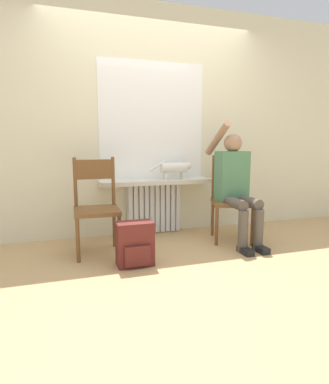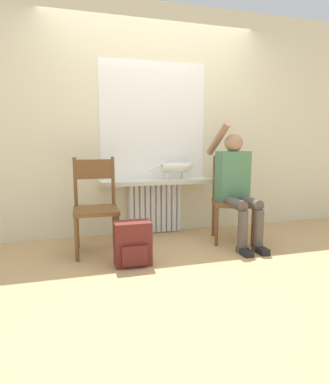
# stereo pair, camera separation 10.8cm
# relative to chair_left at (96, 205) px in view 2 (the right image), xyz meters

# --- Properties ---
(ground_plane) EXTENTS (12.00, 12.00, 0.00)m
(ground_plane) POSITION_rel_chair_left_xyz_m (0.75, -0.62, -0.48)
(ground_plane) COLOR tan
(wall_with_window) EXTENTS (7.00, 0.06, 2.70)m
(wall_with_window) POSITION_rel_chair_left_xyz_m (0.75, 0.61, 0.87)
(wall_with_window) COLOR beige
(wall_with_window) RESTS_ON ground_plane
(radiator) EXTENTS (0.67, 0.08, 0.62)m
(radiator) POSITION_rel_chair_left_xyz_m (0.75, 0.53, -0.17)
(radiator) COLOR silver
(radiator) RESTS_ON ground_plane
(windowsill) EXTENTS (1.33, 0.29, 0.05)m
(windowsill) POSITION_rel_chair_left_xyz_m (0.75, 0.43, 0.16)
(windowsill) COLOR beige
(windowsill) RESTS_ON radiator
(window_glass) EXTENTS (1.28, 0.01, 1.37)m
(window_glass) POSITION_rel_chair_left_xyz_m (0.75, 0.57, 0.87)
(window_glass) COLOR white
(window_glass) RESTS_ON windowsill
(chair_left) EXTENTS (0.44, 0.44, 0.95)m
(chair_left) POSITION_rel_chair_left_xyz_m (0.00, 0.00, 0.00)
(chair_left) COLOR brown
(chair_left) RESTS_ON ground_plane
(chair_right) EXTENTS (0.55, 0.55, 0.95)m
(chair_right) POSITION_rel_chair_left_xyz_m (1.51, -0.00, 0.00)
(chair_right) COLOR brown
(chair_right) RESTS_ON ground_plane
(person) EXTENTS (0.36, 0.96, 1.34)m
(person) POSITION_rel_chair_left_xyz_m (1.49, -0.11, 0.19)
(person) COLOR brown
(person) RESTS_ON ground_plane
(cat) EXTENTS (0.53, 0.12, 0.23)m
(cat) POSITION_rel_chair_left_xyz_m (0.98, 0.41, 0.32)
(cat) COLOR silver
(cat) RESTS_ON windowsill
(backpack) EXTENTS (0.33, 0.22, 0.40)m
(backpack) POSITION_rel_chair_left_xyz_m (0.29, -0.45, -0.29)
(backpack) COLOR maroon
(backpack) RESTS_ON ground_plane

